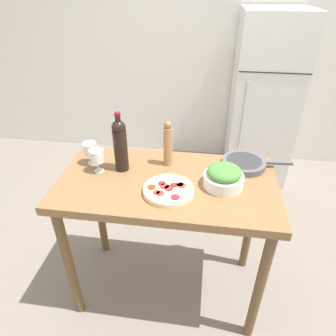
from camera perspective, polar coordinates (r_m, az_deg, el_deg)
The scene contains 11 objects.
ground_plane at distance 2.33m, azimuth -0.12°, elevation -21.31°, with size 14.00×14.00×0.00m, color slate.
wall_back at distance 3.41m, azimuth 5.12°, elevation 22.82°, with size 6.40×0.06×2.60m.
refrigerator at distance 3.20m, azimuth 17.63°, elevation 12.06°, with size 0.61×0.67×1.66m.
prep_counter at distance 1.74m, azimuth -0.15°, elevation -5.74°, with size 1.22×0.65×0.92m.
wine_bottle at distance 1.70m, azimuth -9.09°, elevation 4.49°, with size 0.08×0.08×0.35m.
wine_glass_near at distance 1.74m, azimuth -13.35°, elevation 2.07°, with size 0.08×0.08×0.14m.
wine_glass_far at distance 1.83m, azimuth -14.62°, elevation 3.43°, with size 0.08×0.08×0.14m.
pepper_mill at distance 1.74m, azimuth 0.00°, elevation 4.56°, with size 0.05×0.05×0.28m.
salad_bowl at distance 1.62m, azimuth 10.58°, elevation -1.65°, with size 0.22×0.22×0.13m.
homemade_pizza at distance 1.57m, azimuth 0.09°, elevation -4.19°, with size 0.27×0.27×0.03m.
cast_iron_skillet at distance 1.84m, azimuth 14.32°, elevation 0.94°, with size 0.41×0.26×0.04m.
Camera 1 is at (0.20, -1.35, 1.88)m, focal length 32.00 mm.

